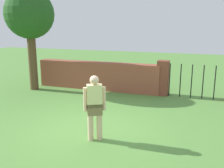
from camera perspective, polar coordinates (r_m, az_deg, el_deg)
name	(u,v)px	position (r m, az deg, el deg)	size (l,w,h in m)	color
ground_plane	(90,129)	(7.18, -4.96, -9.84)	(40.00, 40.00, 0.00)	#568C3D
brick_wall	(97,76)	(11.23, -3.25, 1.84)	(5.46, 0.50, 1.20)	brown
tree	(29,16)	(11.52, -17.82, 14.21)	(2.04, 2.04, 4.22)	brown
person	(95,105)	(6.22, -3.86, -4.67)	(0.49, 0.36, 1.62)	beige
fence_gate	(197,80)	(10.36, 18.39, 0.78)	(3.07, 0.44, 1.40)	brown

